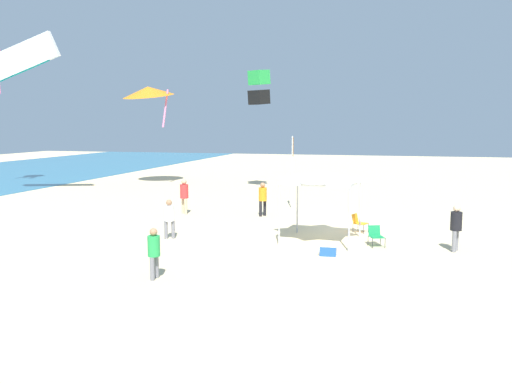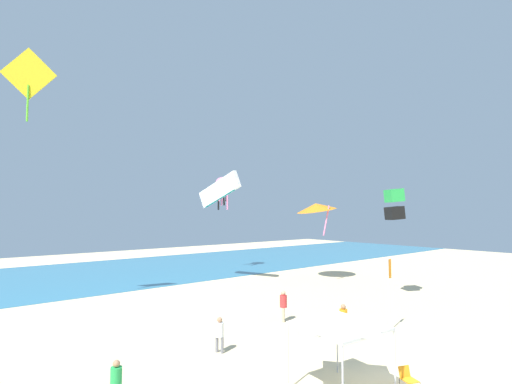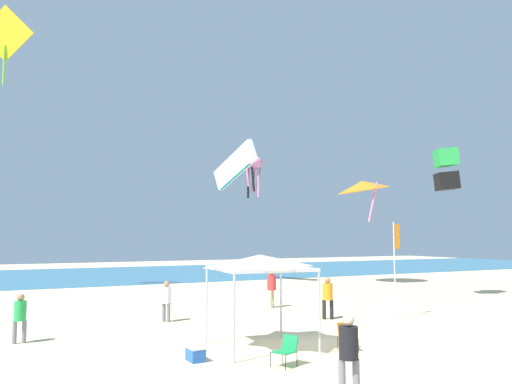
% 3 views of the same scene
% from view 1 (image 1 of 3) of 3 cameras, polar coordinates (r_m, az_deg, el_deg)
% --- Properties ---
extents(ground, '(120.00, 120.00, 0.10)m').
position_cam_1_polar(ground, '(25.24, 9.66, -4.03)').
color(ground, beige).
extents(canopy_tent, '(3.07, 3.14, 2.98)m').
position_cam_1_polar(canopy_tent, '(22.01, 7.12, 1.62)').
color(canopy_tent, '#B7B7BC').
rests_on(canopy_tent, ground).
extents(folding_chair_facing_ocean, '(0.77, 0.71, 0.82)m').
position_cam_1_polar(folding_chair_facing_ocean, '(21.81, 12.81, -4.50)').
color(folding_chair_facing_ocean, black).
rests_on(folding_chair_facing_ocean, ground).
extents(folding_chair_right_of_tent, '(0.71, 0.77, 0.82)m').
position_cam_1_polar(folding_chair_right_of_tent, '(24.51, 11.01, -3.16)').
color(folding_chair_right_of_tent, black).
rests_on(folding_chair_right_of_tent, ground).
extents(cooler_box, '(0.43, 0.63, 0.40)m').
position_cam_1_polar(cooler_box, '(20.00, 7.81, -6.26)').
color(cooler_box, blue).
rests_on(cooler_box, ground).
extents(banner_flag, '(0.36, 0.06, 4.22)m').
position_cam_1_polar(banner_flag, '(30.56, 3.94, 2.90)').
color(banner_flag, silver).
rests_on(banner_flag, ground).
extents(person_near_umbrella, '(0.46, 0.43, 1.82)m').
position_cam_1_polar(person_near_umbrella, '(21.68, 20.82, -3.28)').
color(person_near_umbrella, slate).
rests_on(person_near_umbrella, ground).
extents(person_beachcomber, '(0.44, 0.43, 1.81)m').
position_cam_1_polar(person_beachcomber, '(28.08, 0.73, -0.48)').
color(person_beachcomber, black).
rests_on(person_beachcomber, ground).
extents(person_by_tent, '(0.44, 0.39, 1.65)m').
position_cam_1_polar(person_by_tent, '(17.00, -10.98, -6.10)').
color(person_by_tent, slate).
rests_on(person_by_tent, ground).
extents(person_far_stroller, '(0.45, 0.45, 1.91)m').
position_cam_1_polar(person_far_stroller, '(29.01, -7.77, -0.17)').
color(person_far_stroller, '#C6B28C').
rests_on(person_far_stroller, ground).
extents(person_kite_handler, '(0.40, 0.43, 1.70)m').
position_cam_1_polar(person_kite_handler, '(22.85, -9.36, -2.55)').
color(person_kite_handler, slate).
rests_on(person_kite_handler, ground).
extents(kite_parafoil_white, '(1.22, 5.89, 3.54)m').
position_cam_1_polar(kite_parafoil_white, '(39.30, -24.38, 12.88)').
color(kite_parafoil_white, white).
extents(kite_box_green, '(1.63, 1.60, 2.53)m').
position_cam_1_polar(kite_box_green, '(38.94, 0.33, 11.25)').
color(kite_box_green, green).
extents(kite_delta_orange, '(4.95, 4.89, 3.54)m').
position_cam_1_polar(kite_delta_orange, '(43.48, -11.57, 10.61)').
color(kite_delta_orange, orange).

